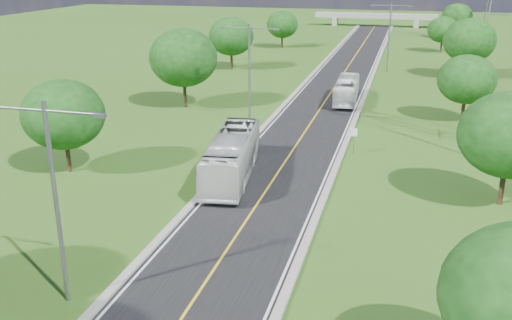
# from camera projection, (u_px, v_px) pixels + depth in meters

# --- Properties ---
(ground) EXTENTS (260.00, 260.00, 0.00)m
(ground) POSITION_uv_depth(u_px,v_px,m) (329.00, 95.00, 70.28)
(ground) COLOR #335518
(ground) RESTS_ON ground
(road) EXTENTS (8.00, 150.00, 0.06)m
(road) POSITION_uv_depth(u_px,v_px,m) (336.00, 85.00, 75.74)
(road) COLOR black
(road) RESTS_ON ground
(curb_left) EXTENTS (0.50, 150.00, 0.22)m
(curb_left) POSITION_uv_depth(u_px,v_px,m) (304.00, 83.00, 76.75)
(curb_left) COLOR gray
(curb_left) RESTS_ON ground
(curb_right) EXTENTS (0.50, 150.00, 0.22)m
(curb_right) POSITION_uv_depth(u_px,v_px,m) (368.00, 87.00, 74.67)
(curb_right) COLOR gray
(curb_right) RESTS_ON ground
(speed_limit_sign) EXTENTS (0.55, 0.09, 2.40)m
(speed_limit_sign) POSITION_uv_depth(u_px,v_px,m) (354.00, 137.00, 48.42)
(speed_limit_sign) COLOR slate
(speed_limit_sign) RESTS_ON ground
(overpass) EXTENTS (30.00, 3.00, 3.20)m
(overpass) POSITION_uv_depth(u_px,v_px,m) (375.00, 17.00, 142.34)
(overpass) COLOR gray
(overpass) RESTS_ON ground
(streetlight_near_left) EXTENTS (5.90, 0.25, 10.00)m
(streetlight_near_left) POSITION_uv_depth(u_px,v_px,m) (54.00, 188.00, 26.06)
(streetlight_near_left) COLOR slate
(streetlight_near_left) RESTS_ON ground
(streetlight_mid_left) EXTENTS (5.90, 0.25, 10.00)m
(streetlight_mid_left) POSITION_uv_depth(u_px,v_px,m) (249.00, 66.00, 56.12)
(streetlight_mid_left) COLOR slate
(streetlight_mid_left) RESTS_ON ground
(streetlight_far_right) EXTENTS (5.90, 0.25, 10.00)m
(streetlight_far_right) POSITION_uv_depth(u_px,v_px,m) (389.00, 31.00, 83.23)
(streetlight_far_right) COLOR slate
(streetlight_far_right) RESTS_ON ground
(tree_lb) EXTENTS (6.30, 6.30, 7.33)m
(tree_lb) POSITION_uv_depth(u_px,v_px,m) (63.00, 114.00, 43.52)
(tree_lb) COLOR black
(tree_lb) RESTS_ON ground
(tree_lc) EXTENTS (7.56, 7.56, 8.79)m
(tree_lc) POSITION_uv_depth(u_px,v_px,m) (183.00, 58.00, 63.01)
(tree_lc) COLOR black
(tree_lc) RESTS_ON ground
(tree_ld) EXTENTS (6.72, 6.72, 7.82)m
(tree_ld) POSITION_uv_depth(u_px,v_px,m) (231.00, 36.00, 85.56)
(tree_ld) COLOR black
(tree_ld) RESTS_ON ground
(tree_le) EXTENTS (5.88, 5.88, 6.84)m
(tree_le) POSITION_uv_depth(u_px,v_px,m) (282.00, 24.00, 107.01)
(tree_le) COLOR black
(tree_le) RESTS_ON ground
(tree_rb) EXTENTS (6.72, 6.72, 7.82)m
(tree_rb) POSITION_uv_depth(u_px,v_px,m) (510.00, 135.00, 37.38)
(tree_rb) COLOR black
(tree_rb) RESTS_ON ground
(tree_rc) EXTENTS (5.88, 5.88, 6.84)m
(tree_rc) POSITION_uv_depth(u_px,v_px,m) (467.00, 79.00, 57.87)
(tree_rc) COLOR black
(tree_rc) RESTS_ON ground
(tree_rd) EXTENTS (7.14, 7.14, 8.30)m
(tree_rd) POSITION_uv_depth(u_px,v_px,m) (470.00, 40.00, 78.93)
(tree_rd) COLOR black
(tree_rd) RESTS_ON ground
(tree_re) EXTENTS (5.46, 5.46, 6.35)m
(tree_re) POSITION_uv_depth(u_px,v_px,m) (443.00, 30.00, 101.82)
(tree_re) COLOR black
(tree_re) RESTS_ON ground
(tree_rf) EXTENTS (6.30, 6.30, 7.33)m
(tree_rf) POSITION_uv_depth(u_px,v_px,m) (457.00, 16.00, 118.97)
(tree_rf) COLOR black
(tree_rf) RESTS_ON ground
(bus_outbound) EXTENTS (2.73, 10.07, 2.78)m
(bus_outbound) POSITION_uv_depth(u_px,v_px,m) (347.00, 90.00, 66.52)
(bus_outbound) COLOR white
(bus_outbound) RESTS_ON road
(bus_inbound) EXTENTS (4.49, 12.39, 3.37)m
(bus_inbound) POSITION_uv_depth(u_px,v_px,m) (232.00, 156.00, 43.22)
(bus_inbound) COLOR silver
(bus_inbound) RESTS_ON road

